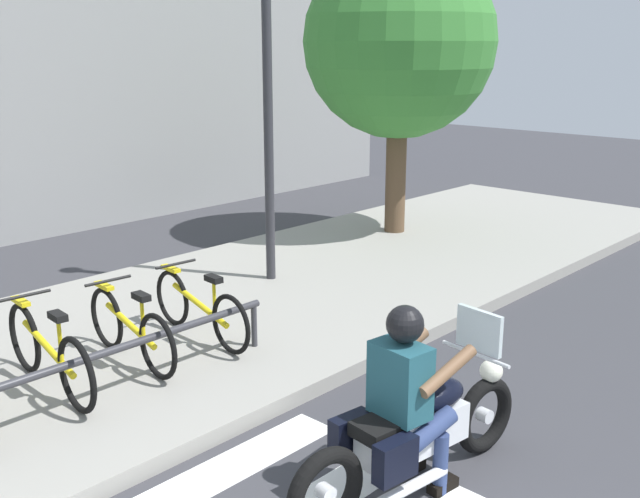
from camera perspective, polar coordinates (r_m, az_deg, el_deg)
crosswalk_stripe_5 at (r=5.73m, az=-10.24°, el=-17.70°), size 2.80×0.40×0.01m
motorcycle at (r=5.49m, az=7.25°, el=-13.70°), size 2.25×0.74×1.21m
rider at (r=5.27m, az=6.76°, el=-10.49°), size 0.67×0.59×1.43m
bicycle_5 at (r=6.99m, az=-20.05°, el=-7.44°), size 0.48×1.76×0.80m
bicycle_6 at (r=7.36m, az=-14.30°, el=-5.93°), size 0.48×1.61×0.76m
bicycle_7 at (r=7.81m, az=-9.19°, el=-4.45°), size 0.48×1.69×0.74m
street_lamp at (r=9.38m, az=-4.05°, el=13.26°), size 0.28×0.28×4.62m
tree_near_rack at (r=12.00m, az=6.09°, el=15.43°), size 2.99×2.99×4.66m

